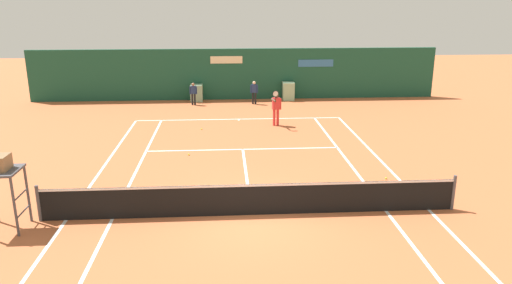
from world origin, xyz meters
TOP-DOWN VIEW (x-y plane):
  - ground_plane at (-0.00, 0.58)m, footprint 80.00×80.00m
  - tennis_net at (0.00, 0.00)m, footprint 12.10×0.10m
  - sponsor_back_wall at (0.03, 16.97)m, footprint 25.00×1.02m
  - player_on_baseline at (1.80, 10.25)m, footprint 0.53×0.78m
  - ball_kid_centre_post at (-2.54, 15.42)m, footprint 0.44×0.18m
  - ball_kid_left_post at (1.05, 15.42)m, footprint 0.45×0.22m
  - tennis_ball_near_service_line at (-2.21, 5.74)m, footprint 0.07×0.07m
  - tennis_ball_mid_court at (-1.85, 9.70)m, footprint 0.07×0.07m
  - tennis_ball_by_sideline at (4.86, 2.60)m, footprint 0.07×0.07m

SIDE VIEW (x-z plane):
  - ground_plane at x=0.00m, z-range 0.00..0.01m
  - tennis_ball_near_service_line at x=-2.21m, z-range 0.00..0.07m
  - tennis_ball_mid_court at x=-1.85m, z-range 0.00..0.07m
  - tennis_ball_by_sideline at x=4.86m, z-range 0.00..0.07m
  - tennis_net at x=0.00m, z-range -0.02..1.05m
  - ball_kid_centre_post at x=-2.54m, z-range 0.10..1.42m
  - ball_kid_left_post at x=1.05m, z-range 0.10..1.48m
  - player_on_baseline at x=1.80m, z-range 0.06..1.91m
  - sponsor_back_wall at x=0.03m, z-range -0.05..3.07m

